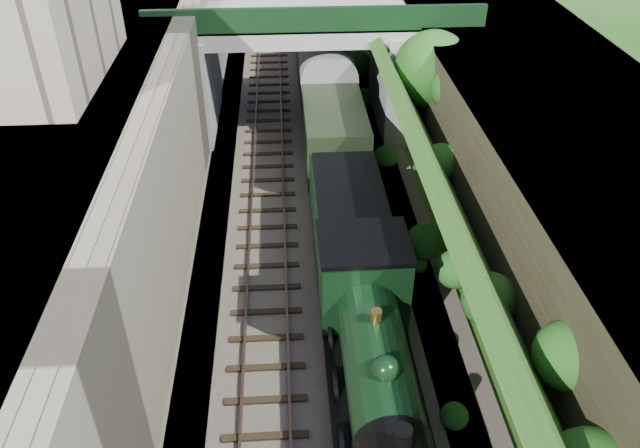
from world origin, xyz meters
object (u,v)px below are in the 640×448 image
Objects in this scene: locomotive at (374,361)px; tender at (348,223)px; tree at (433,71)px; road_bridge at (321,53)px.

locomotive reaches higher than tender.
tree is 9.62m from tender.
tree is at bearing 58.90° from tender.
locomotive is at bearing -107.25° from tree.
tender is at bearing -121.10° from tree.
locomotive is 1.70× the size of tender.
tender is (-0.00, 7.36, -0.27)m from locomotive.
locomotive is at bearing -89.25° from road_bridge.
locomotive is 7.37m from tender.
tree reaches higher than tender.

